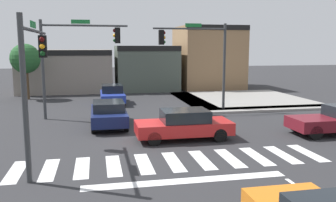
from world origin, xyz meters
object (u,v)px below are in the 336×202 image
Objects in this scene: traffic_signal_northeast at (198,50)px; roadside_tree at (25,59)px; traffic_signal_northwest at (75,50)px; car_navy at (109,113)px; car_blue at (112,94)px; car_red at (184,124)px; traffic_signal_southwest at (34,64)px; car_maroon at (336,120)px.

roadside_tree is at bearing -33.83° from traffic_signal_northeast.
roadside_tree is at bearing 116.55° from traffic_signal_northwest.
roadside_tree is (-6.31, 11.79, 2.62)m from car_navy.
traffic_signal_northeast is at bearing -33.83° from roadside_tree.
car_blue reaches higher than car_red.
traffic_signal_southwest is at bearing 46.01° from traffic_signal_northeast.
roadside_tree is at bearing -151.86° from car_navy.
traffic_signal_northwest reaches higher than traffic_signal_northeast.
car_red is at bearing -70.37° from traffic_signal_southwest.
car_maroon is (13.95, 1.70, -3.01)m from traffic_signal_southwest.
car_blue is at bearing -40.07° from traffic_signal_northeast.
car_blue is 11.98m from car_red.
car_blue is at bearing -76.44° from car_red.
traffic_signal_northeast reaches higher than car_blue.
car_navy is 0.94× the size of roadside_tree.
traffic_signal_northeast is at bearing -56.24° from car_maroon.
car_maroon is at bearing -83.06° from traffic_signal_southwest.
car_blue is at bearing 175.94° from car_navy.
traffic_signal_southwest is 1.20× the size of car_red.
roadside_tree is at bearing -42.27° from car_maroon.
traffic_signal_northwest is 1.42× the size of car_maroon.
car_blue is at bearing -13.81° from traffic_signal_southwest.
car_navy is 0.97× the size of car_red.
car_navy is 1.06× the size of car_blue.
traffic_signal_southwest is 12.84m from traffic_signal_northeast.
traffic_signal_southwest is at bearing 19.63° from car_red.
car_red is (5.17, -6.27, -3.45)m from traffic_signal_northwest.
car_blue reaches higher than car_navy.
traffic_signal_southwest is 1.29× the size of car_maroon.
car_blue is 8.23m from roadside_tree.
roadside_tree is at bearing 11.21° from traffic_signal_southwest.
traffic_signal_northeast is (8.91, 9.23, 0.37)m from traffic_signal_southwest.
car_maroon reaches higher than car_red.
car_maroon reaches higher than car_blue.
roadside_tree reaches higher than car_navy.
traffic_signal_northwest is 10.15m from roadside_tree.
traffic_signal_northwest is at bearing -23.73° from car_blue.
car_maroon is (7.74, -0.52, 0.01)m from car_red.
car_red is (6.22, 2.22, -3.02)m from traffic_signal_southwest.
car_maroon is (12.91, -6.79, -3.44)m from traffic_signal_northwest.
traffic_signal_northwest is 1.01× the size of traffic_signal_northeast.
car_navy is at bearing -46.22° from car_red.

